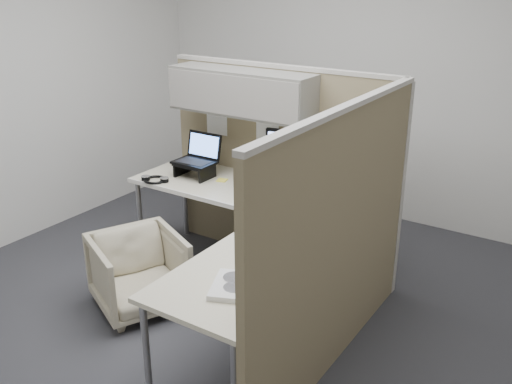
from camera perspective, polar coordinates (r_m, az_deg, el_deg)
The scene contains 18 objects.
ground at distance 4.22m, azimuth -3.06°, elevation -11.59°, with size 4.50×4.50×0.00m, color #2B2B2F.
partition_back at distance 4.51m, azimuth 0.66°, elevation 5.96°, with size 2.00×0.36×1.63m.
partition_right at distance 3.37m, azimuth 8.48°, elevation -4.84°, with size 0.07×2.03×1.63m.
desk at distance 3.92m, azimuth -0.69°, elevation -2.84°, with size 2.00×1.98×0.73m.
office_chair at distance 4.17m, azimuth -11.64°, elevation -7.56°, with size 0.60×0.56×0.61m, color beige.
monitor_left at distance 4.25m, azimuth 3.83°, elevation 3.65°, with size 0.44×0.20×0.47m.
monitor_right at distance 3.91m, azimuth 9.25°, elevation 1.80°, with size 0.39×0.27×0.47m.
laptop_station at distance 4.62m, azimuth -5.95°, elevation 3.14°, with size 0.32×0.28×0.34m.
keyboard at distance 3.97m, azimuth 2.44°, elevation -1.67°, with size 0.42×0.14×0.02m, color black.
mouse at distance 3.78m, azimuth 5.92°, elevation -2.89°, with size 0.10×0.07×0.04m, color black.
travel_mug at distance 4.17m, azimuth 4.92°, elevation 0.59°, with size 0.09×0.09×0.19m.
soda_can_green at distance 3.73m, azimuth 8.18°, elevation -2.64°, with size 0.07×0.07×0.12m, color #1E3FA5.
soda_can_silver at distance 3.98m, azimuth 7.46°, elevation -1.02°, with size 0.07×0.07×0.12m, color black.
sticky_note_d at distance 4.31m, azimuth -1.18°, elevation 0.10°, with size 0.08×0.08×0.01m, color #F8E841.
sticky_note_c at distance 4.54m, azimuth -3.42°, elevation 1.20°, with size 0.08×0.08×0.01m, color #F8E841.
headphones at distance 4.58m, azimuth -10.06°, elevation 1.23°, with size 0.23×0.23×0.03m.
paper_stack at distance 3.03m, azimuth -2.12°, elevation -9.37°, with size 0.33×0.36×0.03m.
desk_clock at distance 3.28m, azimuth 2.52°, elevation -6.14°, with size 0.09×0.11×0.10m.
Camera 1 is at (2.13, -2.84, 2.29)m, focal length 40.00 mm.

